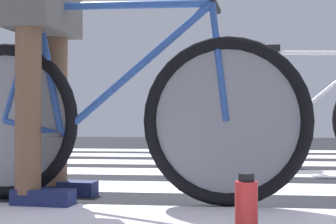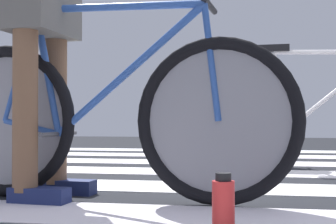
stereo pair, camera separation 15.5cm
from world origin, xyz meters
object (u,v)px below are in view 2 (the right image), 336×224
object	(u,v)px
bicycle_1_of_2	(105,115)
bicycle_2_of_2	(321,116)
cyclist_1_of_2	(42,54)
water_bottle	(223,209)

from	to	relation	value
bicycle_1_of_2	bicycle_2_of_2	bearing A→B (deg)	61.49
bicycle_1_of_2	cyclist_1_of_2	xyz separation A→B (m)	(-0.31, 0.03, 0.29)
cyclist_1_of_2	water_bottle	xyz separation A→B (m)	(0.88, -0.69, -0.57)
water_bottle	bicycle_2_of_2	bearing A→B (deg)	76.22
bicycle_2_of_2	water_bottle	world-z (taller)	bicycle_2_of_2
bicycle_1_of_2	bicycle_2_of_2	size ratio (longest dim) A/B	1.00
cyclist_1_of_2	water_bottle	size ratio (longest dim) A/B	5.02
bicycle_1_of_2	bicycle_2_of_2	world-z (taller)	same
bicycle_1_of_2	bicycle_2_of_2	xyz separation A→B (m)	(1.16, 1.73, 0.00)
bicycle_1_of_2	water_bottle	bearing A→B (deg)	-43.95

